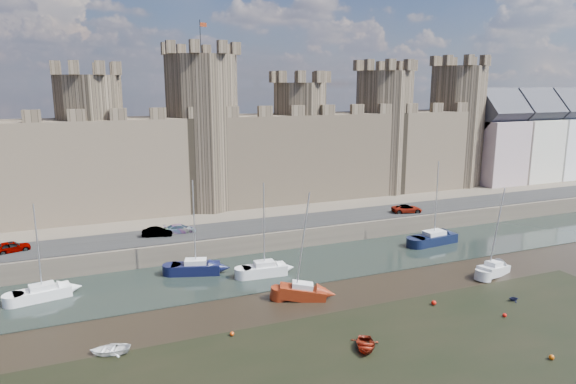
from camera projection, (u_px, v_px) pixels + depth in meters
name	position (u px, v px, depth m)	size (l,w,h in m)	color
water_channel	(239.00, 274.00, 58.54)	(160.00, 12.00, 0.08)	black
quay	(179.00, 199.00, 90.86)	(160.00, 60.00, 2.50)	#4C443A
road	(216.00, 230.00, 67.07)	(160.00, 7.00, 0.10)	black
castle	(187.00, 149.00, 77.61)	(108.50, 11.00, 29.00)	#42382B
townhouses	(548.00, 138.00, 102.88)	(35.50, 9.05, 18.13)	#BDA2A5
car_0	(12.00, 247.00, 58.30)	(1.56, 3.88, 1.32)	gray
car_1	(157.00, 232.00, 64.24)	(1.29, 3.70, 1.22)	gray
car_2	(180.00, 229.00, 65.84)	(1.64, 4.03, 1.17)	gray
car_3	(407.00, 209.00, 76.17)	(2.06, 4.46, 1.24)	gray
sailboat_0	(43.00, 292.00, 51.56)	(5.56, 3.05, 9.83)	white
sailboat_1	(196.00, 267.00, 58.40)	(5.79, 3.61, 10.85)	black
sailboat_2	(264.00, 269.00, 57.87)	(5.07, 2.26, 10.67)	silver
sailboat_3	(434.00, 238.00, 69.46)	(6.64, 3.13, 11.27)	black
sailboat_4	(302.00, 292.00, 51.67)	(5.05, 3.48, 11.00)	maroon
sailboat_5	(493.00, 269.00, 58.23)	(5.04, 3.31, 10.15)	silver
dinghy_4	(365.00, 345.00, 41.96)	(2.34, 0.68, 3.28)	maroon
dinghy_6	(110.00, 350.00, 41.28)	(2.31, 0.67, 3.23)	white
dinghy_7	(514.00, 299.00, 51.26)	(0.94, 0.57, 1.09)	black
buoy_1	(232.00, 334.00, 44.22)	(0.38, 0.38, 0.38)	#DB4009
buoy_2	(552.00, 357.00, 40.39)	(0.42, 0.42, 0.42)	#BF4D08
buoy_3	(434.00, 303.00, 50.36)	(0.48, 0.48, 0.48)	red
buoy_5	(505.00, 315.00, 47.77)	(0.39, 0.39, 0.39)	red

